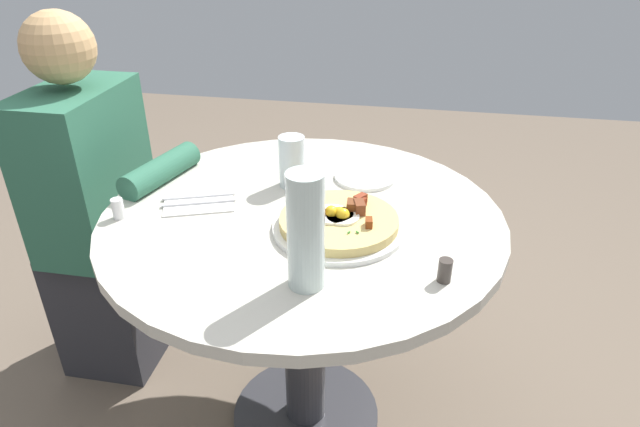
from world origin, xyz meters
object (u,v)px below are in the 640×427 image
object	(u,v)px
salt_shaker	(118,209)
person_seated	(100,224)
dining_table	(303,270)
water_bottle	(306,232)
pizza_plate	(339,227)
knife	(199,196)
pepper_shaker	(445,270)
fork	(199,202)
water_glass	(292,162)
breakfast_pizza	(339,220)
bread_plate	(365,177)

from	to	relation	value
salt_shaker	person_seated	bearing A→B (deg)	-137.58
dining_table	water_bottle	distance (m)	0.41
pizza_plate	knife	world-z (taller)	pizza_plate
dining_table	knife	bearing A→B (deg)	-95.43
pepper_shaker	fork	bearing A→B (deg)	-109.68
water_bottle	knife	bearing A→B (deg)	-131.82
knife	water_glass	size ratio (longest dim) A/B	1.32
breakfast_pizza	bread_plate	bearing A→B (deg)	173.85
person_seated	water_bottle	bearing A→B (deg)	58.61
person_seated	salt_shaker	xyz separation A→B (m)	(0.28, 0.25, 0.23)
water_glass	breakfast_pizza	bearing A→B (deg)	37.35
fork	salt_shaker	size ratio (longest dim) A/B	3.61
dining_table	water_glass	xyz separation A→B (m)	(-0.14, -0.06, 0.24)
dining_table	pizza_plate	distance (m)	0.21
fork	knife	xyz separation A→B (m)	(-0.03, -0.01, 0.00)
person_seated	water_glass	size ratio (longest dim) A/B	8.34
knife	water_glass	world-z (taller)	water_glass
knife	pepper_shaker	distance (m)	0.65
person_seated	knife	size ratio (longest dim) A/B	6.31
dining_table	breakfast_pizza	world-z (taller)	breakfast_pizza
pizza_plate	fork	world-z (taller)	pizza_plate
water_glass	salt_shaker	bearing A→B (deg)	-56.10
salt_shaker	pepper_shaker	xyz separation A→B (m)	(0.12, 0.75, -0.00)
person_seated	breakfast_pizza	world-z (taller)	person_seated
breakfast_pizza	pizza_plate	bearing A→B (deg)	-6.95
dining_table	water_bottle	xyz separation A→B (m)	(0.28, 0.07, 0.29)
person_seated	water_glass	bearing A→B (deg)	86.94
bread_plate	water_glass	bearing A→B (deg)	-68.55
dining_table	pizza_plate	size ratio (longest dim) A/B	3.19
water_glass	pepper_shaker	size ratio (longest dim) A/B	2.76
pizza_plate	salt_shaker	distance (m)	0.52
bread_plate	pepper_shaker	xyz separation A→B (m)	(0.43, 0.20, 0.02)
dining_table	salt_shaker	size ratio (longest dim) A/B	19.42
dining_table	water_glass	bearing A→B (deg)	-158.16
person_seated	pepper_shaker	xyz separation A→B (m)	(0.40, 1.01, 0.23)
fork	water_glass	bearing A→B (deg)	16.06
person_seated	salt_shaker	bearing A→B (deg)	42.42
bread_plate	salt_shaker	world-z (taller)	salt_shaker
breakfast_pizza	bread_plate	xyz separation A→B (m)	(-0.28, 0.03, -0.02)
salt_shaker	breakfast_pizza	bearing A→B (deg)	94.52
person_seated	pizza_plate	size ratio (longest dim) A/B	3.74
water_bottle	water_glass	bearing A→B (deg)	-163.49
breakfast_pizza	bread_plate	world-z (taller)	breakfast_pizza
breakfast_pizza	salt_shaker	xyz separation A→B (m)	(0.04, -0.52, -0.00)
fork	salt_shaker	bearing A→B (deg)	-169.59
breakfast_pizza	pepper_shaker	bearing A→B (deg)	56.00
fork	water_glass	size ratio (longest dim) A/B	1.32
bread_plate	knife	size ratio (longest dim) A/B	0.92
bread_plate	fork	size ratio (longest dim) A/B	0.92
fork	water_bottle	bearing A→B (deg)	-59.80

